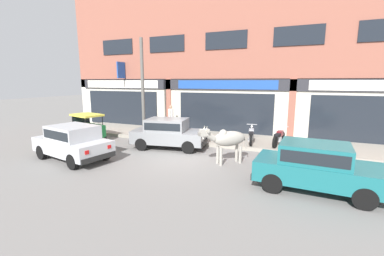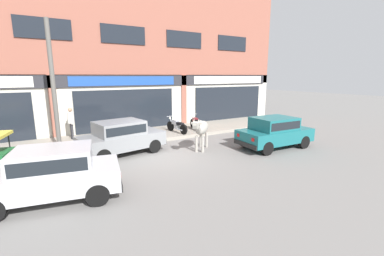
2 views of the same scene
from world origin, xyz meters
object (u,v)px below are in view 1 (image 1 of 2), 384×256
at_px(motorcycle_0, 251,136).
at_px(car_1, 316,165).
at_px(car_0, 73,141).
at_px(car_3, 168,132).
at_px(cow, 227,139).
at_px(auto_rickshaw, 87,130).
at_px(utility_pole, 143,88).
at_px(pedestrian, 171,115).
at_px(motorcycle_1, 279,137).

bearing_deg(motorcycle_0, car_1, -59.08).
relative_size(car_0, car_3, 1.00).
height_order(cow, car_3, cow).
xyz_separation_m(auto_rickshaw, motorcycle_0, (8.45, 2.44, -0.09)).
relative_size(cow, motorcycle_0, 0.94).
bearing_deg(car_1, motorcycle_0, 120.92).
bearing_deg(utility_pole, car_1, -24.61).
bearing_deg(pedestrian, cow, -42.59).
bearing_deg(pedestrian, motorcycle_0, -14.42).
distance_m(auto_rickshaw, pedestrian, 4.98).
xyz_separation_m(motorcycle_1, utility_pole, (-7.31, -0.67, 2.31)).
bearing_deg(car_3, auto_rickshaw, -173.91).
height_order(cow, car_0, cow).
bearing_deg(motorcycle_1, pedestrian, 169.03).
height_order(car_0, motorcycle_1, car_0).
bearing_deg(cow, motorcycle_1, 62.17).
height_order(pedestrian, utility_pole, utility_pole).
bearing_deg(car_3, cow, -20.18).
relative_size(car_0, pedestrian, 2.38).
distance_m(auto_rickshaw, motorcycle_0, 8.80).
distance_m(car_1, utility_pole, 9.83).
bearing_deg(motorcycle_1, auto_rickshaw, -165.56).
bearing_deg(car_3, utility_pole, 149.87).
height_order(car_0, motorcycle_0, car_0).
bearing_deg(car_0, auto_rickshaw, 126.37).
distance_m(motorcycle_1, utility_pole, 7.69).
relative_size(cow, pedestrian, 1.06).
xyz_separation_m(car_0, car_1, (9.19, 0.59, 0.00)).
distance_m(car_0, motorcycle_0, 8.26).
distance_m(motorcycle_0, utility_pole, 6.44).
bearing_deg(motorcycle_1, cow, -117.83).
height_order(car_1, car_3, same).
xyz_separation_m(car_1, car_3, (-6.43, 2.66, 0.00)).
xyz_separation_m(car_3, utility_pole, (-2.31, 1.34, 2.06)).
bearing_deg(auto_rickshaw, car_3, 6.09).
bearing_deg(car_3, motorcycle_1, 21.88).
xyz_separation_m(auto_rickshaw, motorcycle_1, (9.78, 2.52, -0.09)).
bearing_deg(pedestrian, car_1, -36.56).
bearing_deg(utility_pole, motorcycle_1, 5.25).
xyz_separation_m(cow, utility_pole, (-5.61, 2.55, 1.87)).
bearing_deg(cow, car_1, -24.88).
relative_size(car_3, utility_pole, 0.70).
bearing_deg(car_3, car_0, -130.30).
height_order(motorcycle_1, utility_pole, utility_pole).
bearing_deg(motorcycle_0, pedestrian, 165.58).
height_order(car_0, utility_pole, utility_pole).
distance_m(cow, utility_pole, 6.44).
bearing_deg(motorcycle_0, motorcycle_1, 3.36).
bearing_deg(car_1, utility_pole, 155.39).
distance_m(car_3, auto_rickshaw, 4.80).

